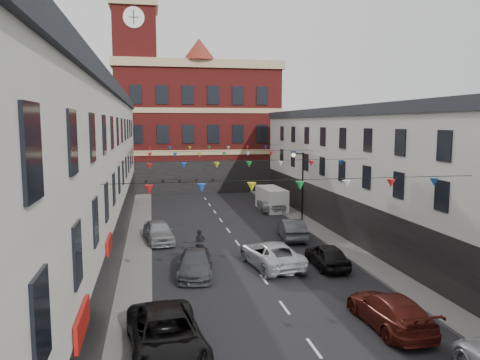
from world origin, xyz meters
TOP-DOWN VIEW (x-y plane):
  - ground at (0.00, 0.00)m, footprint 160.00×160.00m
  - pavement_left at (-6.90, 2.00)m, footprint 1.80×64.00m
  - pavement_right at (6.90, 2.00)m, footprint 1.80×64.00m
  - terrace_left at (-11.78, 1.00)m, footprint 8.40×56.00m
  - terrace_right at (11.78, 1.00)m, footprint 8.40×56.00m
  - civic_building at (0.00, 37.95)m, footprint 20.60×13.30m
  - clock_tower at (-7.50, 35.00)m, footprint 5.60×5.60m
  - distant_hill at (-4.00, 62.00)m, footprint 40.00×14.00m
  - street_lamp at (6.55, 14.00)m, footprint 1.10×0.36m
  - car_left_c at (-5.50, -7.55)m, footprint 3.15×5.90m
  - car_left_d at (-3.60, 1.44)m, footprint 2.45×4.88m
  - car_left_e at (-5.50, 9.21)m, footprint 2.46×4.86m
  - car_right_c at (3.72, -6.81)m, footprint 2.13×5.03m
  - car_right_d at (4.16, 1.42)m, footprint 1.71×4.19m
  - car_right_e at (4.15, 8.41)m, footprint 2.13×4.72m
  - car_right_f at (5.50, 19.68)m, footprint 2.65×5.05m
  - moving_car at (0.96, 2.14)m, footprint 3.28×5.81m
  - white_van at (5.60, 19.86)m, footprint 2.15×5.08m
  - pedestrian at (-3.00, 4.75)m, footprint 0.72×0.53m

SIDE VIEW (x-z plane):
  - ground at x=0.00m, z-range 0.00..0.00m
  - pavement_left at x=-6.90m, z-range 0.00..0.15m
  - pavement_right at x=6.90m, z-range 0.00..0.15m
  - car_right_f at x=5.50m, z-range 0.00..1.35m
  - car_left_d at x=-3.60m, z-range 0.00..1.36m
  - car_right_d at x=4.16m, z-range 0.00..1.42m
  - car_right_c at x=3.72m, z-range 0.00..1.45m
  - car_right_e at x=4.15m, z-range 0.00..1.50m
  - moving_car at x=0.96m, z-range 0.00..1.53m
  - car_left_c at x=-5.50m, z-range 0.00..1.58m
  - car_left_e at x=-5.50m, z-range 0.00..1.59m
  - pedestrian at x=-3.00m, z-range 0.00..1.83m
  - white_van at x=5.60m, z-range 0.00..2.21m
  - street_lamp at x=6.55m, z-range 0.90..6.90m
  - terrace_right at x=11.78m, z-range 0.00..9.70m
  - distant_hill at x=-4.00m, z-range 0.00..10.00m
  - terrace_left at x=-11.78m, z-range 0.00..10.70m
  - civic_building at x=0.00m, z-range -1.11..17.39m
  - clock_tower at x=-7.50m, z-range -0.07..29.93m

